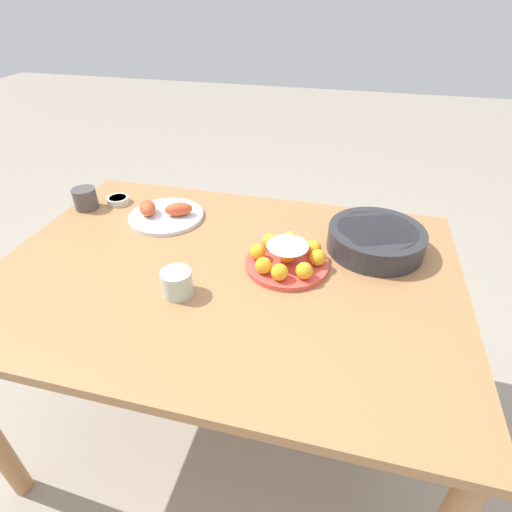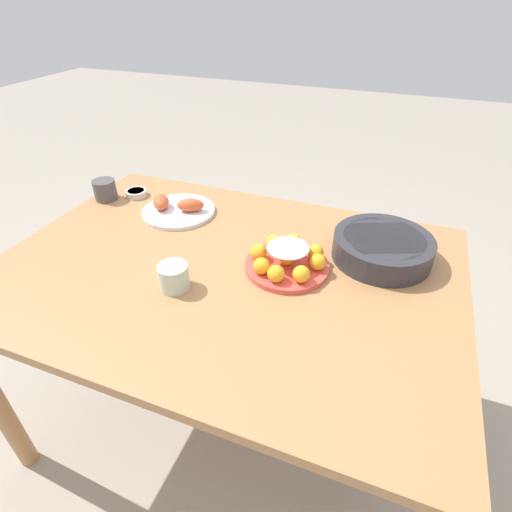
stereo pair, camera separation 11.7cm
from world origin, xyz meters
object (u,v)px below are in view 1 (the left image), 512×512
object	(u,v)px
serving_bowl	(376,239)
cake_plate	(287,258)
sauce_bowl	(118,200)
cup_far	(85,199)
seafood_platter	(165,214)
cup_near	(177,283)
dining_table	(226,293)

from	to	relation	value
serving_bowl	cake_plate	bearing A→B (deg)	-148.51
sauce_bowl	serving_bowl	bearing A→B (deg)	-5.43
sauce_bowl	cup_far	world-z (taller)	cup_far
cake_plate	seafood_platter	bearing A→B (deg)	159.03
cup_near	cup_far	bearing A→B (deg)	144.44
cake_plate	serving_bowl	world-z (taller)	cake_plate
cake_plate	seafood_platter	xyz separation A→B (m)	(-0.48, 0.18, -0.01)
serving_bowl	seafood_platter	bearing A→B (deg)	177.83
seafood_platter	cup_near	bearing A→B (deg)	-60.80
cake_plate	serving_bowl	distance (m)	0.30
dining_table	cup_near	xyz separation A→B (m)	(-0.09, -0.14, 0.13)
seafood_platter	cup_far	bearing A→B (deg)	-179.76
serving_bowl	cup_near	bearing A→B (deg)	-145.77
dining_table	cup_far	size ratio (longest dim) A/B	16.13
serving_bowl	dining_table	bearing A→B (deg)	-153.85
dining_table	cup_far	world-z (taller)	cup_far
serving_bowl	seafood_platter	distance (m)	0.73
dining_table	serving_bowl	xyz separation A→B (m)	(0.43, 0.21, 0.14)
dining_table	seafood_platter	xyz separation A→B (m)	(-0.30, 0.24, 0.11)
seafood_platter	dining_table	bearing A→B (deg)	-38.38
sauce_bowl	seafood_platter	xyz separation A→B (m)	(0.22, -0.06, 0.00)
cake_plate	cup_far	distance (m)	0.81
sauce_bowl	cup_far	distance (m)	0.12
cake_plate	cup_far	size ratio (longest dim) A/B	2.94
cup_far	serving_bowl	bearing A→B (deg)	-1.44
dining_table	seafood_platter	world-z (taller)	seafood_platter
dining_table	sauce_bowl	world-z (taller)	sauce_bowl
dining_table	seafood_platter	size ratio (longest dim) A/B	5.17
cake_plate	cup_near	bearing A→B (deg)	-143.30
cake_plate	cup_near	world-z (taller)	cake_plate
dining_table	serving_bowl	size ratio (longest dim) A/B	4.59
dining_table	cup_near	distance (m)	0.21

